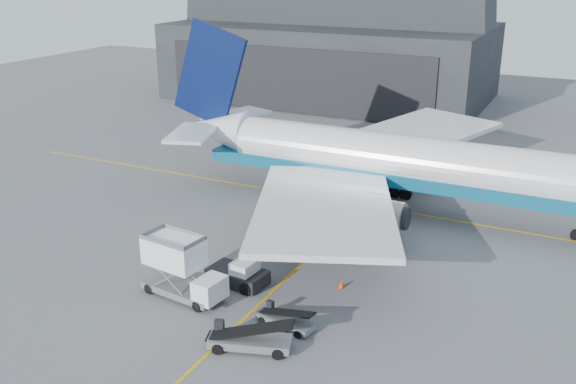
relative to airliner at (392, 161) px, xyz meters
The scene contains 9 objects.
ground 20.97m from the airliner, 97.12° to the right, with size 200.00×200.00×0.00m, color #565659.
taxi_lines 9.28m from the airliner, 108.40° to the right, with size 80.00×42.12×0.02m.
hangar 51.19m from the airliner, 118.79° to the left, with size 50.00×28.30×28.00m.
airliner is the anchor object (origin of this frame).
catering_truck 23.75m from the airliner, 109.58° to the right, with size 6.39×3.02×4.23m.
pushback_tug 20.05m from the airliner, 105.54° to the right, with size 4.45×2.86×1.96m.
belt_loader_a 26.09m from the airliner, 91.29° to the right, with size 5.39×3.13×2.02m.
belt_loader_b 22.97m from the airliner, 89.34° to the right, with size 4.22×1.98×1.58m.
traffic_cone 16.93m from the airliner, 84.36° to the right, with size 0.40×0.40×0.58m.
Camera 1 is at (18.61, -34.11, 22.30)m, focal length 40.00 mm.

